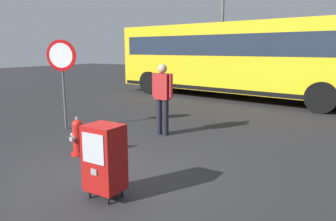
{
  "coord_description": "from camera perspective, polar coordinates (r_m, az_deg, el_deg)",
  "views": [
    {
      "loc": [
        3.27,
        -3.67,
        2.0
      ],
      "look_at": [
        0.3,
        1.2,
        0.9
      ],
      "focal_mm": 34.13,
      "sensor_mm": 36.0,
      "label": 1
    }
  ],
  "objects": [
    {
      "name": "ground_plane",
      "position": [
        5.31,
        -9.74,
        -11.38
      ],
      "size": [
        60.0,
        60.0,
        0.0
      ],
      "primitive_type": "plane",
      "color": "#262628"
    },
    {
      "name": "fire_hydrant",
      "position": [
        6.33,
        -15.82,
        -4.61
      ],
      "size": [
        0.33,
        0.31,
        0.75
      ],
      "color": "red",
      "rests_on": "ground_plane"
    },
    {
      "name": "newspaper_box_primary",
      "position": [
        4.41,
        -11.28,
        -8.25
      ],
      "size": [
        0.48,
        0.42,
        1.02
      ],
      "color": "black",
      "rests_on": "ground_plane"
    },
    {
      "name": "stop_sign",
      "position": [
        8.32,
        -18.4,
        7.6
      ],
      "size": [
        0.71,
        0.31,
        2.23
      ],
      "color": "#4C4F54",
      "rests_on": "ground_plane"
    },
    {
      "name": "pedestrian",
      "position": [
        7.43,
        -1.02,
        2.75
      ],
      "size": [
        0.55,
        0.22,
        1.67
      ],
      "color": "black",
      "rests_on": "ground_plane"
    },
    {
      "name": "bus_near",
      "position": [
        13.54,
        12.02,
        9.43
      ],
      "size": [
        10.74,
        3.9,
        3.0
      ],
      "rotation": [
        0.0,
        0.0,
        -0.14
      ],
      "color": "gold",
      "rests_on": "ground_plane"
    },
    {
      "name": "bus_far",
      "position": [
        18.06,
        15.63,
        9.57
      ],
      "size": [
        10.57,
        3.01,
        3.0
      ],
      "rotation": [
        0.0,
        0.0,
        -0.03
      ],
      "color": "#4C5156",
      "rests_on": "ground_plane"
    },
    {
      "name": "street_light_near_left",
      "position": [
        16.37,
        9.82,
        18.62
      ],
      "size": [
        0.32,
        0.32,
        7.35
      ],
      "color": "#4C4F54",
      "rests_on": "ground_plane"
    }
  ]
}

